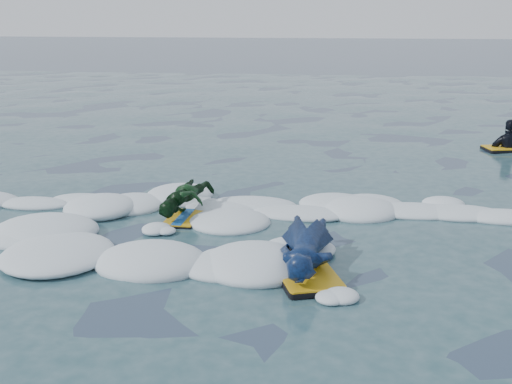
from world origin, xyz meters
The scene contains 5 objects.
ground centered at (0.00, 0.00, 0.00)m, with size 120.00×120.00×0.00m, color #18273B.
foam_band centered at (0.00, 1.03, 0.00)m, with size 12.00×3.10×0.30m, color white, non-canonical shape.
prone_woman_unit centered at (0.71, -0.41, 0.21)m, with size 0.91×1.66×0.42m.
prone_child_unit centered at (-0.96, 1.17, 0.22)m, with size 0.79×1.20×0.43m.
waiting_rider_unit centered at (4.34, 6.11, -0.11)m, with size 1.07×0.75×1.47m.
Camera 1 is at (1.01, -6.76, 2.64)m, focal length 45.00 mm.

